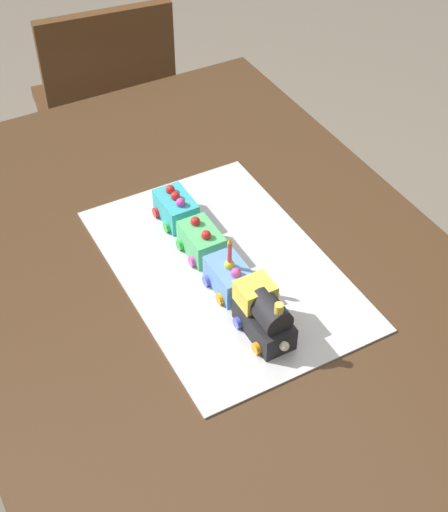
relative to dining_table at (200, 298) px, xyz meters
name	(u,v)px	position (x,y,z in m)	size (l,w,h in m)	color
ground_plane	(206,458)	(0.00, 0.00, -0.63)	(8.00, 8.00, 0.00)	gray
dining_table	(200,298)	(0.00, 0.00, 0.00)	(1.40, 1.00, 0.74)	#4C331E
chair	(107,110)	(1.03, -0.18, -0.16)	(0.44, 0.44, 0.86)	brown
cake_board	(224,268)	(-0.04, -0.04, 0.11)	(0.60, 0.40, 0.00)	silver
cake_locomotive	(264,314)	(-0.22, -0.02, 0.16)	(0.14, 0.08, 0.12)	#232328
cake_car_caboose_sky_blue	(230,277)	(-0.10, -0.02, 0.14)	(0.10, 0.08, 0.07)	#669EEA
cake_car_flatbed_mint_green	(201,241)	(0.02, -0.02, 0.14)	(0.10, 0.08, 0.07)	#59CC7A
cake_car_tanker_turquoise	(176,208)	(0.14, -0.02, 0.14)	(0.10, 0.08, 0.07)	#38B7C6
birthday_candle	(230,250)	(-0.10, -0.02, 0.21)	(0.01, 0.01, 0.06)	#F24C59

